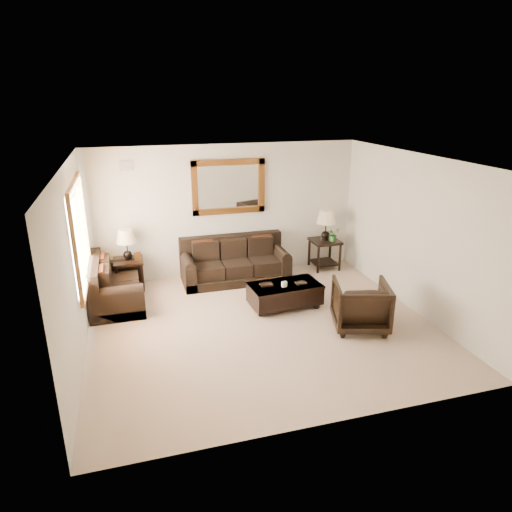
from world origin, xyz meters
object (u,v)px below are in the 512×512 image
object	(u,v)px
sofa	(234,265)
end_table_left	(127,250)
loveseat	(113,288)
end_table_right	(326,231)
armchair	(361,303)
coffee_table	(285,293)

from	to	relation	value
sofa	end_table_left	world-z (taller)	end_table_left
loveseat	end_table_left	bearing A→B (deg)	-23.90
end_table_right	armchair	bearing A→B (deg)	-101.97
loveseat	end_table_right	size ratio (longest dim) A/B	1.19
armchair	end_table_right	bearing A→B (deg)	-84.85
sofa	coffee_table	distance (m)	1.60
sofa	end_table_right	bearing A→B (deg)	2.47
end_table_right	armchair	size ratio (longest dim) A/B	1.49
armchair	loveseat	bearing A→B (deg)	-10.44
sofa	loveseat	size ratio (longest dim) A/B	1.38
end_table_left	end_table_right	xyz separation A→B (m)	(4.12, -0.02, 0.06)
end_table_right	coffee_table	distance (m)	2.25
loveseat	coffee_table	world-z (taller)	loveseat
sofa	end_table_left	bearing A→B (deg)	177.02
end_table_left	coffee_table	xyz separation A→B (m)	(2.64, -1.61, -0.52)
end_table_left	end_table_right	size ratio (longest dim) A/B	0.93
loveseat	end_table_right	world-z (taller)	end_table_right
end_table_left	sofa	bearing A→B (deg)	-2.98
armchair	sofa	bearing A→B (deg)	-43.11
end_table_left	armchair	distance (m)	4.47
sofa	end_table_left	xyz separation A→B (m)	(-2.08, 0.11, 0.47)
loveseat	end_table_right	distance (m)	4.49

